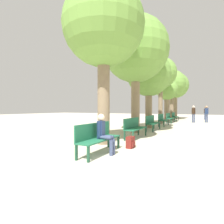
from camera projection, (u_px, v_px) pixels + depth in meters
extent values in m
plane|color=beige|center=(146.00, 170.00, 3.97)|extent=(80.00, 80.00, 0.00)
cube|color=#1E6042|center=(100.00, 139.00, 5.41)|extent=(0.48, 1.89, 0.04)
cube|color=#1E6042|center=(94.00, 131.00, 5.51)|extent=(0.04, 1.89, 0.48)
cube|color=#19422D|center=(88.00, 154.00, 4.53)|extent=(0.06, 0.06, 0.43)
cube|color=#19422D|center=(118.00, 142.00, 6.12)|extent=(0.06, 0.06, 0.43)
cube|color=#19422D|center=(76.00, 153.00, 4.71)|extent=(0.06, 0.06, 0.43)
cube|color=#19422D|center=(109.00, 141.00, 6.30)|extent=(0.06, 0.06, 0.43)
cube|color=#1E6042|center=(136.00, 129.00, 8.28)|extent=(0.48, 1.89, 0.04)
cube|color=#1E6042|center=(132.00, 123.00, 8.38)|extent=(0.04, 1.89, 0.48)
cube|color=#19422D|center=(133.00, 136.00, 7.40)|extent=(0.06, 0.06, 0.43)
cube|color=#19422D|center=(146.00, 132.00, 8.99)|extent=(0.06, 0.06, 0.43)
cube|color=#19422D|center=(125.00, 136.00, 7.58)|extent=(0.06, 0.06, 0.43)
cube|color=#19422D|center=(138.00, 131.00, 9.17)|extent=(0.06, 0.06, 0.43)
cube|color=#1E6042|center=(153.00, 123.00, 11.15)|extent=(0.48, 1.89, 0.04)
cube|color=#1E6042|center=(150.00, 119.00, 11.25)|extent=(0.04, 1.89, 0.48)
cube|color=#19422D|center=(153.00, 129.00, 10.27)|extent=(0.06, 0.06, 0.43)
cube|color=#19422D|center=(160.00, 126.00, 11.86)|extent=(0.06, 0.06, 0.43)
cube|color=#19422D|center=(146.00, 128.00, 10.45)|extent=(0.06, 0.06, 0.43)
cube|color=#19422D|center=(154.00, 126.00, 12.04)|extent=(0.06, 0.06, 0.43)
cube|color=#1E6042|center=(164.00, 120.00, 14.02)|extent=(0.48, 1.89, 0.04)
cube|color=#1E6042|center=(161.00, 117.00, 14.12)|extent=(0.04, 1.89, 0.48)
cube|color=#19422D|center=(164.00, 124.00, 13.14)|extent=(0.06, 0.06, 0.43)
cube|color=#19422D|center=(168.00, 122.00, 14.73)|extent=(0.06, 0.06, 0.43)
cube|color=#19422D|center=(159.00, 124.00, 13.32)|extent=(0.06, 0.06, 0.43)
cube|color=#19422D|center=(164.00, 122.00, 14.92)|extent=(0.06, 0.06, 0.43)
cube|color=#1E6042|center=(171.00, 118.00, 16.89)|extent=(0.48, 1.89, 0.04)
cube|color=#1E6042|center=(168.00, 116.00, 16.99)|extent=(0.04, 1.89, 0.48)
cube|color=#19422D|center=(171.00, 121.00, 16.01)|extent=(0.06, 0.06, 0.43)
cube|color=#19422D|center=(174.00, 120.00, 17.60)|extent=(0.06, 0.06, 0.43)
cube|color=#19422D|center=(167.00, 121.00, 16.19)|extent=(0.06, 0.06, 0.43)
cube|color=#19422D|center=(170.00, 120.00, 17.79)|extent=(0.06, 0.06, 0.43)
cube|color=#1E6042|center=(175.00, 117.00, 19.77)|extent=(0.48, 1.89, 0.04)
cube|color=#1E6042|center=(173.00, 115.00, 19.86)|extent=(0.04, 1.89, 0.48)
cube|color=#19422D|center=(176.00, 119.00, 18.88)|extent=(0.06, 0.06, 0.43)
cube|color=#19422D|center=(178.00, 119.00, 20.47)|extent=(0.06, 0.06, 0.43)
cube|color=#19422D|center=(172.00, 119.00, 19.07)|extent=(0.06, 0.06, 0.43)
cube|color=#19422D|center=(175.00, 118.00, 20.66)|extent=(0.06, 0.06, 0.43)
cylinder|color=#7A664C|center=(104.00, 96.00, 6.90)|extent=(0.48, 0.48, 3.78)
sphere|color=olive|center=(104.00, 26.00, 6.85)|extent=(3.22, 3.22, 3.22)
cylinder|color=#7A664C|center=(135.00, 100.00, 10.11)|extent=(0.49, 0.49, 3.76)
sphere|color=olive|center=(136.00, 49.00, 10.05)|extent=(3.79, 3.79, 3.79)
cylinder|color=#7A664C|center=(149.00, 107.00, 12.55)|extent=(0.48, 0.48, 2.99)
sphere|color=olive|center=(149.00, 74.00, 12.51)|extent=(3.14, 3.14, 3.14)
cylinder|color=#7A664C|center=(160.00, 103.00, 15.97)|extent=(0.38, 0.38, 3.86)
sphere|color=olive|center=(161.00, 73.00, 15.91)|extent=(2.85, 2.85, 2.85)
cylinder|color=#7A664C|center=(167.00, 108.00, 18.67)|extent=(0.52, 0.52, 2.81)
sphere|color=olive|center=(167.00, 89.00, 18.63)|extent=(2.29, 2.29, 2.29)
cylinder|color=#7A664C|center=(172.00, 105.00, 21.49)|extent=(0.51, 0.51, 3.54)
sphere|color=olive|center=(172.00, 84.00, 21.43)|extent=(3.34, 3.34, 3.34)
cylinder|color=#7A664C|center=(175.00, 105.00, 24.25)|extent=(0.52, 0.52, 3.65)
sphere|color=olive|center=(175.00, 85.00, 24.19)|extent=(3.53, 3.53, 3.53)
cylinder|color=#384260|center=(106.00, 138.00, 5.27)|extent=(0.39, 0.11, 0.11)
cylinder|color=#384260|center=(111.00, 148.00, 5.18)|extent=(0.11, 0.11, 0.47)
cylinder|color=#384260|center=(108.00, 137.00, 5.39)|extent=(0.39, 0.11, 0.11)
cylinder|color=#384260|center=(113.00, 147.00, 5.30)|extent=(0.11, 0.11, 0.47)
cube|color=navy|center=(101.00, 130.00, 5.41)|extent=(0.18, 0.21, 0.55)
cylinder|color=navy|center=(99.00, 129.00, 5.31)|extent=(0.08, 0.08, 0.50)
cylinder|color=navy|center=(103.00, 128.00, 5.52)|extent=(0.08, 0.08, 0.50)
sphere|color=beige|center=(101.00, 117.00, 5.41)|extent=(0.21, 0.21, 0.21)
cube|color=maroon|center=(130.00, 142.00, 6.20)|extent=(0.20, 0.37, 0.41)
cube|color=maroon|center=(134.00, 144.00, 6.14)|extent=(0.04, 0.26, 0.18)
cylinder|color=#384260|center=(193.00, 118.00, 17.28)|extent=(0.12, 0.12, 0.84)
cylinder|color=#384260|center=(194.00, 118.00, 17.21)|extent=(0.12, 0.12, 0.84)
cube|color=black|center=(194.00, 111.00, 17.23)|extent=(0.24, 0.26, 0.60)
cylinder|color=black|center=(192.00, 111.00, 17.29)|extent=(0.09, 0.09, 0.57)
cylinder|color=black|center=(195.00, 111.00, 17.17)|extent=(0.09, 0.09, 0.57)
sphere|color=beige|center=(194.00, 107.00, 17.22)|extent=(0.23, 0.23, 0.23)
cylinder|color=#384260|center=(206.00, 118.00, 17.33)|extent=(0.12, 0.12, 0.84)
cylinder|color=#384260|center=(207.00, 118.00, 17.26)|extent=(0.12, 0.12, 0.84)
cube|color=navy|center=(207.00, 111.00, 17.28)|extent=(0.26, 0.24, 0.60)
cylinder|color=navy|center=(205.00, 111.00, 17.34)|extent=(0.09, 0.09, 0.57)
cylinder|color=navy|center=(208.00, 111.00, 17.22)|extent=(0.09, 0.09, 0.57)
sphere|color=#A37A5B|center=(207.00, 107.00, 17.27)|extent=(0.23, 0.23, 0.23)
cylinder|color=#384260|center=(205.00, 116.00, 21.72)|extent=(0.12, 0.12, 0.80)
cylinder|color=#384260|center=(206.00, 116.00, 21.65)|extent=(0.12, 0.12, 0.80)
cube|color=black|center=(205.00, 111.00, 21.67)|extent=(0.25, 0.27, 0.57)
cylinder|color=black|center=(204.00, 111.00, 21.73)|extent=(0.08, 0.08, 0.54)
cylinder|color=black|center=(206.00, 111.00, 21.62)|extent=(0.08, 0.08, 0.54)
sphere|color=brown|center=(205.00, 108.00, 21.66)|extent=(0.22, 0.22, 0.22)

